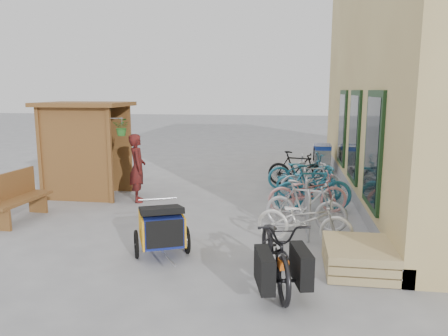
# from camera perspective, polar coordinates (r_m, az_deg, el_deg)

# --- Properties ---
(ground) EXTENTS (80.00, 80.00, 0.00)m
(ground) POSITION_cam_1_polar(r_m,az_deg,el_deg) (8.56, -4.86, -8.28)
(ground) COLOR #959598
(kiosk) EXTENTS (2.49, 1.65, 2.40)m
(kiosk) POSITION_cam_1_polar(r_m,az_deg,el_deg) (11.65, -17.99, 4.00)
(kiosk) COLOR brown
(kiosk) RESTS_ON ground
(bike_rack) EXTENTS (0.05, 5.35, 0.86)m
(bike_rack) POSITION_cam_1_polar(r_m,az_deg,el_deg) (10.53, 10.48, -1.99)
(bike_rack) COLOR #A5A8AD
(bike_rack) RESTS_ON ground
(pallet_stack) EXTENTS (1.00, 1.20, 0.40)m
(pallet_stack) POSITION_cam_1_polar(r_m,az_deg,el_deg) (7.04, 17.16, -11.05)
(pallet_stack) COLOR tan
(pallet_stack) RESTS_ON ground
(bench) EXTENTS (0.58, 1.64, 1.02)m
(bench) POSITION_cam_1_polar(r_m,az_deg,el_deg) (10.06, -25.55, -3.37)
(bench) COLOR brown
(bench) RESTS_ON ground
(shopping_carts) EXTENTS (0.53, 1.48, 0.96)m
(shopping_carts) POSITION_cam_1_polar(r_m,az_deg,el_deg) (15.04, 12.62, 1.71)
(shopping_carts) COLOR silver
(shopping_carts) RESTS_ON ground
(child_trailer) EXTENTS (1.01, 1.52, 0.89)m
(child_trailer) POSITION_cam_1_polar(r_m,az_deg,el_deg) (7.31, -8.15, -7.53)
(child_trailer) COLOR navy
(child_trailer) RESTS_ON ground
(cargo_bike) EXTENTS (1.08, 2.03, 1.01)m
(cargo_bike) POSITION_cam_1_polar(r_m,az_deg,el_deg) (6.21, 6.84, -10.65)
(cargo_bike) COLOR black
(cargo_bike) RESTS_ON ground
(person_kiosk) EXTENTS (0.60, 0.71, 1.67)m
(person_kiosk) POSITION_cam_1_polar(r_m,az_deg,el_deg) (10.81, -11.24, 0.00)
(person_kiosk) COLOR maroon
(person_kiosk) RESTS_ON ground
(bike_0) EXTENTS (1.80, 0.97, 0.90)m
(bike_0) POSITION_cam_1_polar(r_m,az_deg,el_deg) (7.88, 10.44, -6.64)
(bike_0) COLOR silver
(bike_0) RESTS_ON ground
(bike_1) EXTENTS (1.70, 0.87, 0.98)m
(bike_1) POSITION_cam_1_polar(r_m,az_deg,el_deg) (8.65, 10.60, -4.83)
(bike_1) COLOR silver
(bike_1) RESTS_ON ground
(bike_2) EXTENTS (1.84, 0.91, 0.92)m
(bike_2) POSITION_cam_1_polar(r_m,az_deg,el_deg) (9.87, 10.87, -3.15)
(bike_2) COLOR pink
(bike_2) RESTS_ON ground
(bike_3) EXTENTS (1.85, 0.86, 1.07)m
(bike_3) POSITION_cam_1_polar(r_m,az_deg,el_deg) (10.00, 11.56, -2.56)
(bike_3) COLOR teal
(bike_3) RESTS_ON ground
(bike_4) EXTENTS (1.76, 1.05, 0.88)m
(bike_4) POSITION_cam_1_polar(r_m,az_deg,el_deg) (11.06, 10.95, -1.85)
(bike_4) COLOR teal
(bike_4) RESTS_ON ground
(bike_5) EXTENTS (1.59, 0.77, 0.92)m
(bike_5) POSITION_cam_1_polar(r_m,az_deg,el_deg) (11.30, 11.22, -1.49)
(bike_5) COLOR silver
(bike_5) RESTS_ON ground
(bike_6) EXTENTS (1.97, 1.09, 0.98)m
(bike_6) POSITION_cam_1_polar(r_m,az_deg,el_deg) (12.25, 10.05, -0.40)
(bike_6) COLOR teal
(bike_6) RESTS_ON ground
(bike_7) EXTENTS (1.73, 0.86, 1.00)m
(bike_7) POSITION_cam_1_polar(r_m,az_deg,el_deg) (12.51, 9.46, -0.12)
(bike_7) COLOR black
(bike_7) RESTS_ON ground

